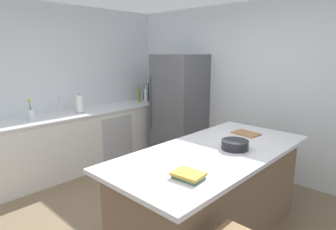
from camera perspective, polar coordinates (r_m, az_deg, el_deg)
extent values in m
cube|color=silver|center=(4.56, 17.46, 4.83)|extent=(6.00, 0.10, 2.60)
cube|color=silver|center=(4.82, -24.12, 4.69)|extent=(0.10, 6.00, 2.60)
cube|color=silver|center=(4.90, -15.94, -4.79)|extent=(0.63, 3.16, 0.90)
cube|color=silver|center=(4.78, -16.27, 0.54)|extent=(0.66, 3.19, 0.03)
cube|color=#B2B5BA|center=(4.85, -9.98, -4.66)|extent=(0.01, 0.60, 0.76)
cube|color=#7A6047|center=(3.04, 8.89, -15.52)|extent=(0.88, 2.05, 0.88)
cube|color=silver|center=(2.86, 9.20, -7.31)|extent=(1.04, 2.25, 0.04)
cube|color=#56565B|center=(4.97, 2.29, 1.44)|extent=(0.79, 0.70, 1.83)
cylinder|color=#4C4C51|center=(4.93, -3.64, 2.43)|extent=(0.02, 0.02, 0.91)
cylinder|color=silver|center=(4.65, -20.88, 0.19)|extent=(0.05, 0.05, 0.02)
cylinder|color=silver|center=(4.62, -21.02, 2.01)|extent=(0.02, 0.02, 0.28)
cylinder|color=silver|center=(4.55, -20.81, 3.41)|extent=(0.14, 0.02, 0.02)
cylinder|color=silver|center=(4.40, -25.74, 0.00)|extent=(0.09, 0.09, 0.15)
cylinder|color=#4C7F3D|center=(4.40, -25.87, 1.27)|extent=(0.01, 0.03, 0.22)
sphere|color=yellow|center=(4.38, -26.01, 2.71)|extent=(0.04, 0.04, 0.04)
cylinder|color=#4C7F3D|center=(4.38, -25.94, 1.34)|extent=(0.01, 0.02, 0.24)
sphere|color=yellow|center=(4.36, -26.09, 2.91)|extent=(0.04, 0.04, 0.04)
cylinder|color=#4C7F3D|center=(4.37, -25.78, 1.26)|extent=(0.01, 0.04, 0.23)
sphere|color=yellow|center=(4.35, -25.92, 2.76)|extent=(0.04, 0.04, 0.04)
cylinder|color=gray|center=(4.70, -17.16, 0.55)|extent=(0.14, 0.14, 0.01)
cylinder|color=white|center=(4.68, -17.27, 2.18)|extent=(0.11, 0.11, 0.26)
cylinder|color=gray|center=(4.66, -17.39, 3.99)|extent=(0.02, 0.02, 0.04)
cylinder|color=#19381E|center=(5.70, -3.82, 4.27)|extent=(0.07, 0.07, 0.25)
cylinder|color=#19381E|center=(5.67, -3.85, 5.88)|extent=(0.03, 0.03, 0.08)
cylinder|color=black|center=(5.67, -3.85, 6.33)|extent=(0.03, 0.03, 0.01)
cylinder|color=brown|center=(5.63, -4.59, 3.95)|extent=(0.08, 0.08, 0.21)
cylinder|color=brown|center=(5.61, -4.62, 5.31)|extent=(0.03, 0.03, 0.06)
cylinder|color=black|center=(5.61, -4.62, 5.70)|extent=(0.03, 0.03, 0.01)
cylinder|color=silver|center=(5.46, -4.41, 3.93)|extent=(0.08, 0.08, 0.25)
cylinder|color=silver|center=(5.44, -4.44, 5.67)|extent=(0.03, 0.03, 0.08)
cylinder|color=black|center=(5.44, -4.45, 6.17)|extent=(0.04, 0.04, 0.01)
cylinder|color=olive|center=(5.48, -5.82, 3.78)|extent=(0.05, 0.05, 0.22)
cylinder|color=olive|center=(5.46, -5.86, 5.24)|extent=(0.03, 0.03, 0.06)
cylinder|color=black|center=(5.45, -5.86, 5.61)|extent=(0.03, 0.03, 0.01)
cube|color=#4C7F60|center=(2.22, 4.08, -12.24)|extent=(0.22, 0.16, 0.03)
cube|color=gold|center=(2.21, 4.09, -11.68)|extent=(0.25, 0.20, 0.02)
cylinder|color=black|center=(2.90, 13.25, -5.81)|extent=(0.27, 0.27, 0.09)
cube|color=#9E7042|center=(3.46, 15.33, -3.58)|extent=(0.31, 0.23, 0.02)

